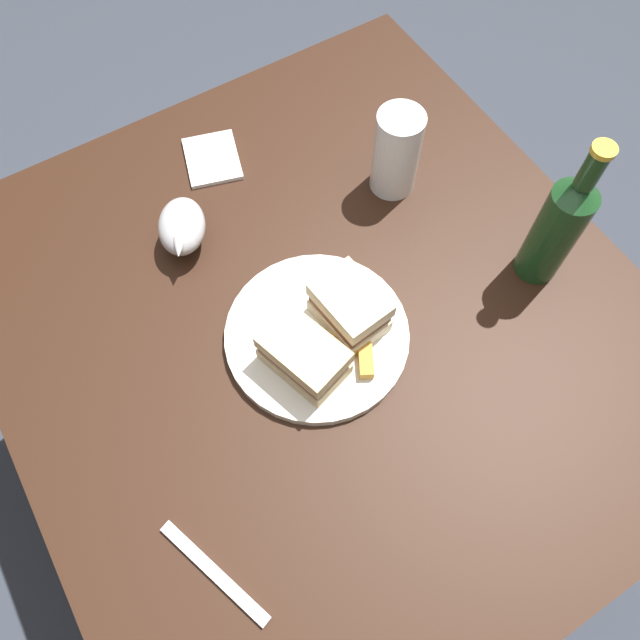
% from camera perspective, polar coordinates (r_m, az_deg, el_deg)
% --- Properties ---
extents(ground_plane, '(6.00, 6.00, 0.00)m').
position_cam_1_polar(ground_plane, '(1.65, 0.16, -11.68)').
color(ground_plane, '#333842').
extents(dining_table, '(1.05, 0.96, 0.75)m').
position_cam_1_polar(dining_table, '(1.29, 0.21, -7.44)').
color(dining_table, black).
rests_on(dining_table, ground).
extents(plate, '(0.28, 0.28, 0.02)m').
position_cam_1_polar(plate, '(0.93, -0.29, -1.42)').
color(plate, silver).
rests_on(plate, dining_table).
extents(sandwich_half_left, '(0.14, 0.11, 0.07)m').
position_cam_1_polar(sandwich_half_left, '(0.87, -1.50, -3.29)').
color(sandwich_half_left, '#CCB284').
rests_on(sandwich_half_left, plate).
extents(sandwich_half_right, '(0.11, 0.09, 0.07)m').
position_cam_1_polar(sandwich_half_right, '(0.90, 2.76, 1.15)').
color(sandwich_half_right, beige).
rests_on(sandwich_half_right, plate).
extents(potato_wedge_front, '(0.04, 0.04, 0.02)m').
position_cam_1_polar(potato_wedge_front, '(0.91, 2.31, -0.56)').
color(potato_wedge_front, gold).
rests_on(potato_wedge_front, plate).
extents(potato_wedge_middle, '(0.05, 0.03, 0.02)m').
position_cam_1_polar(potato_wedge_middle, '(0.90, 2.07, -2.31)').
color(potato_wedge_middle, gold).
rests_on(potato_wedge_middle, plate).
extents(potato_wedge_back, '(0.03, 0.05, 0.02)m').
position_cam_1_polar(potato_wedge_back, '(0.91, 3.75, -1.48)').
color(potato_wedge_back, '#AD702D').
rests_on(potato_wedge_back, plate).
extents(potato_wedge_left_edge, '(0.05, 0.04, 0.02)m').
position_cam_1_polar(potato_wedge_left_edge, '(0.89, 4.24, -3.75)').
color(potato_wedge_left_edge, gold).
rests_on(potato_wedge_left_edge, plate).
extents(potato_wedge_right_edge, '(0.03, 0.04, 0.02)m').
position_cam_1_polar(potato_wedge_right_edge, '(0.90, 1.11, -2.87)').
color(potato_wedge_right_edge, '#AD702D').
rests_on(potato_wedge_right_edge, plate).
extents(pint_glass, '(0.08, 0.08, 0.15)m').
position_cam_1_polar(pint_glass, '(1.04, 6.98, 14.69)').
color(pint_glass, white).
rests_on(pint_glass, dining_table).
extents(gravy_boat, '(0.13, 0.11, 0.07)m').
position_cam_1_polar(gravy_boat, '(1.00, -12.63, 8.36)').
color(gravy_boat, '#B7B7BC').
rests_on(gravy_boat, dining_table).
extents(cider_bottle, '(0.07, 0.07, 0.28)m').
position_cam_1_polar(cider_bottle, '(0.96, 21.11, 8.04)').
color(cider_bottle, '#19421E').
rests_on(cider_bottle, dining_table).
extents(napkin, '(0.13, 0.12, 0.01)m').
position_cam_1_polar(napkin, '(1.13, -10.02, 14.38)').
color(napkin, white).
rests_on(napkin, dining_table).
extents(fork, '(0.18, 0.07, 0.01)m').
position_cam_1_polar(fork, '(0.86, -9.71, -21.97)').
color(fork, silver).
rests_on(fork, dining_table).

